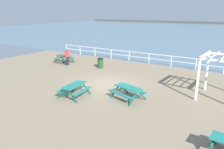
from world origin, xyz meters
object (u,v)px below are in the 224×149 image
(visitor, at_px, (67,56))
(litter_bin, at_px, (100,63))
(lattice_pergola, at_px, (224,67))
(picnic_table_mid_centre, at_px, (74,87))
(picnic_table_near_right, at_px, (128,90))
(picnic_table_far_left, at_px, (64,57))

(visitor, distance_m, litter_bin, 3.54)
(lattice_pergola, bearing_deg, visitor, 178.72)
(picnic_table_mid_centre, bearing_deg, lattice_pergola, -66.80)
(visitor, height_order, lattice_pergola, lattice_pergola)
(picnic_table_mid_centre, xyz_separation_m, lattice_pergola, (7.78, 4.51, 1.41))
(lattice_pergola, height_order, litter_bin, lattice_pergola)
(picnic_table_near_right, bearing_deg, picnic_table_mid_centre, -138.85)
(lattice_pergola, distance_m, litter_bin, 10.82)
(picnic_table_mid_centre, xyz_separation_m, litter_bin, (-2.72, 6.65, -0.10))
(litter_bin, bearing_deg, lattice_pergola, -11.53)
(picnic_table_far_left, bearing_deg, visitor, -27.83)
(picnic_table_near_right, xyz_separation_m, litter_bin, (-5.79, 5.20, -0.10))
(lattice_pergola, bearing_deg, picnic_table_far_left, 176.74)
(visitor, relative_size, lattice_pergola, 0.61)
(visitor, height_order, litter_bin, visitor)
(picnic_table_near_right, height_order, picnic_table_far_left, same)
(picnic_table_mid_centre, bearing_deg, picnic_table_far_left, 41.40)
(picnic_table_far_left, bearing_deg, picnic_table_mid_centre, -39.22)
(lattice_pergola, relative_size, litter_bin, 2.86)
(picnic_table_near_right, xyz_separation_m, lattice_pergola, (4.71, 3.06, 1.41))
(picnic_table_far_left, bearing_deg, lattice_pergola, -4.75)
(lattice_pergola, xyz_separation_m, litter_bin, (-10.50, 2.14, -1.52))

